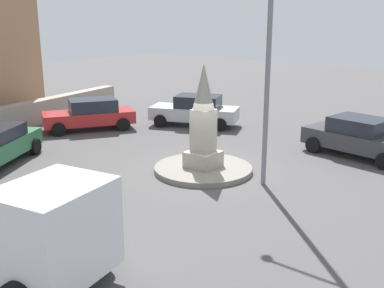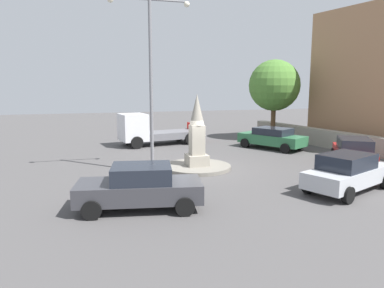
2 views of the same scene
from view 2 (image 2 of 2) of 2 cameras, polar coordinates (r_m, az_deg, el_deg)
The scene contains 11 objects.
ground_plane at distance 18.81m, azimuth 0.77°, elevation -3.88°, with size 80.00×80.00×0.00m, color #4F4C4C.
traffic_island at distance 18.79m, azimuth 0.77°, elevation -3.60°, with size 3.49×3.49×0.18m, color gray.
monument at distance 18.48m, azimuth 0.78°, elevation 1.68°, with size 1.05×1.05×3.64m.
streetlamp at distance 17.61m, azimuth -6.48°, elevation 11.99°, with size 3.81×0.28×8.47m.
car_green_waiting at distance 25.06m, azimuth 12.42°, elevation 0.98°, with size 3.75×4.71×1.43m.
car_dark_grey_parked_right at distance 12.79m, azimuth -8.15°, elevation -6.64°, with size 4.52×2.57×1.55m.
car_silver_near_island at distance 16.00m, azimuth 23.22°, elevation -4.06°, with size 4.67×3.22×1.56m.
car_red_far_side at distance 21.11m, azimuth 23.96°, elevation -1.07°, with size 3.68×4.55×1.51m.
truck_white_parked_left at distance 26.03m, azimuth -6.86°, elevation 2.08°, with size 5.84×3.17×2.28m.
stone_boundary_wall at distance 25.71m, azimuth 23.19°, elevation 0.29°, with size 18.31×0.70×1.19m, color #9E9687.
tree_near_wall at distance 29.20m, azimuth 12.77°, elevation 8.91°, with size 3.94×3.94×6.20m.
Camera 2 is at (5.31, 17.53, 4.28)m, focal length 34.07 mm.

